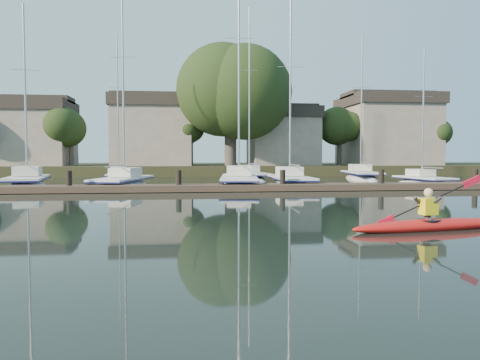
{
  "coord_description": "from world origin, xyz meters",
  "views": [
    {
      "loc": [
        -2.63,
        -12.66,
        2.03
      ],
      "look_at": [
        -0.78,
        3.08,
        1.2
      ],
      "focal_mm": 35.0,
      "sensor_mm": 36.0,
      "label": 1
    }
  ],
  "objects": [
    {
      "name": "sailboat_3",
      "position": [
        4.35,
        17.83,
        -0.2
      ],
      "size": [
        2.53,
        8.6,
        13.76
      ],
      "rotation": [
        0.0,
        0.0,
        -0.03
      ],
      "color": "silver",
      "rests_on": "ground"
    },
    {
      "name": "kayak",
      "position": [
        4.08,
        -0.66,
        0.19
      ],
      "size": [
        5.05,
        1.51,
        1.6
      ],
      "rotation": [
        0.0,
        0.0,
        0.17
      ],
      "color": "red",
      "rests_on": "ground"
    },
    {
      "name": "sailboat_0",
      "position": [
        -12.77,
        18.78,
        -0.22
      ],
      "size": [
        3.77,
        8.57,
        13.16
      ],
      "rotation": [
        0.0,
        0.0,
        0.18
      ],
      "color": "silver",
      "rests_on": "ground"
    },
    {
      "name": "sailboat_4",
      "position": [
        13.85,
        18.11,
        -0.17
      ],
      "size": [
        2.49,
        6.47,
        10.73
      ],
      "rotation": [
        0.0,
        0.0,
        0.1
      ],
      "color": "silver",
      "rests_on": "ground"
    },
    {
      "name": "sailboat_6",
      "position": [
        2.88,
        26.97,
        -0.18
      ],
      "size": [
        2.68,
        10.13,
        15.93
      ],
      "rotation": [
        0.0,
        0.0,
        0.06
      ],
      "color": "silver",
      "rests_on": "ground"
    },
    {
      "name": "dock",
      "position": [
        0.0,
        14.0,
        0.2
      ],
      "size": [
        34.0,
        2.0,
        1.8
      ],
      "color": "#473328",
      "rests_on": "ground"
    },
    {
      "name": "sailboat_2",
      "position": [
        0.88,
        17.85,
        -0.21
      ],
      "size": [
        3.43,
        10.27,
        16.68
      ],
      "rotation": [
        0.0,
        0.0,
        -0.11
      ],
      "color": "silver",
      "rests_on": "ground"
    },
    {
      "name": "sailboat_1",
      "position": [
        -6.6,
        17.99,
        -0.2
      ],
      "size": [
        3.91,
        9.05,
        14.38
      ],
      "rotation": [
        0.0,
        0.0,
        -0.2
      ],
      "color": "silver",
      "rests_on": "ground"
    },
    {
      "name": "ground",
      "position": [
        0.0,
        0.0,
        0.0
      ],
      "size": [
        160.0,
        160.0,
        0.0
      ],
      "primitive_type": "plane",
      "color": "black",
      "rests_on": "ground"
    },
    {
      "name": "sailboat_5",
      "position": [
        -8.2,
        27.53,
        -0.17
      ],
      "size": [
        2.57,
        8.15,
        13.27
      ],
      "rotation": [
        0.0,
        0.0,
        0.09
      ],
      "color": "silver",
      "rests_on": "ground"
    },
    {
      "name": "shore",
      "position": [
        1.61,
        40.29,
        3.23
      ],
      "size": [
        90.0,
        25.25,
        12.75
      ],
      "color": "#2A3018",
      "rests_on": "ground"
    },
    {
      "name": "sailboat_7",
      "position": [
        12.52,
        26.23,
        -0.2
      ],
      "size": [
        3.24,
        8.7,
        13.7
      ],
      "rotation": [
        0.0,
        0.0,
        -0.12
      ],
      "color": "silver",
      "rests_on": "ground"
    }
  ]
}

